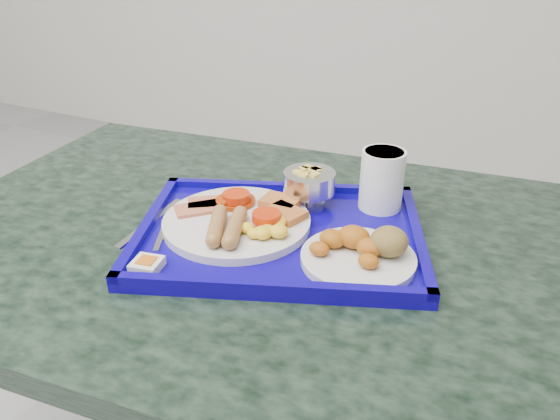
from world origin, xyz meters
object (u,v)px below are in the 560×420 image
at_px(main_plate, 241,220).
at_px(tray, 280,235).
at_px(bread_plate, 362,251).
at_px(juice_cup, 382,178).
at_px(table, 264,323).
at_px(fruit_bowl, 309,182).

bearing_deg(main_plate, tray, 10.70).
bearing_deg(bread_plate, juice_cup, 98.64).
bearing_deg(tray, bread_plate, -9.33).
relative_size(table, juice_cup, 11.85).
relative_size(tray, fruit_bowl, 5.93).
relative_size(table, bread_plate, 7.32).
xyz_separation_m(main_plate, juice_cup, (0.19, 0.17, 0.04)).
bearing_deg(juice_cup, bread_plate, -81.36).
height_order(table, juice_cup, juice_cup).
relative_size(table, fruit_bowl, 13.59).
xyz_separation_m(tray, juice_cup, (0.12, 0.16, 0.06)).
bearing_deg(fruit_bowl, table, -108.26).
relative_size(main_plate, fruit_bowl, 2.66).
relative_size(bread_plate, juice_cup, 1.62).
height_order(table, bread_plate, bread_plate).
distance_m(main_plate, juice_cup, 0.25).
xyz_separation_m(table, juice_cup, (0.15, 0.15, 0.26)).
relative_size(table, main_plate, 5.10).
relative_size(tray, main_plate, 2.23).
bearing_deg(table, fruit_bowl, 71.74).
bearing_deg(table, main_plate, -154.22).
bearing_deg(juice_cup, main_plate, -137.78).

